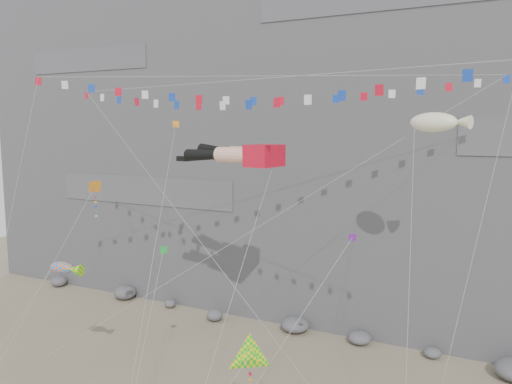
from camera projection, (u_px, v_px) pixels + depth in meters
cliff at (347, 71)px, 56.04m from camera, size 80.00×28.00×50.00m
talus_boulders at (295, 325)px, 45.83m from camera, size 60.00×3.00×1.20m
legs_kite at (237, 155)px, 34.65m from camera, size 8.44×15.58×21.38m
flag_banner_upper at (267, 76)px, 33.79m from camera, size 31.69×17.52×29.99m
flag_banner_lower at (235, 81)px, 30.31m from camera, size 30.60×7.83×24.90m
harlequin_kite at (94, 188)px, 35.45m from camera, size 5.05×8.56×16.84m
fish_windsock at (62, 268)px, 34.22m from camera, size 6.44×5.74×11.36m
delta_kite at (250, 357)px, 26.08m from camera, size 4.80×6.49×9.37m
blimp_windsock at (433, 123)px, 31.28m from camera, size 4.27×11.74×21.59m
small_kite_a at (175, 131)px, 37.10m from camera, size 5.98×14.44×23.98m
small_kite_b at (349, 243)px, 29.83m from camera, size 6.24×11.77×17.39m
small_kite_c at (163, 253)px, 32.57m from camera, size 3.48×9.15×13.92m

